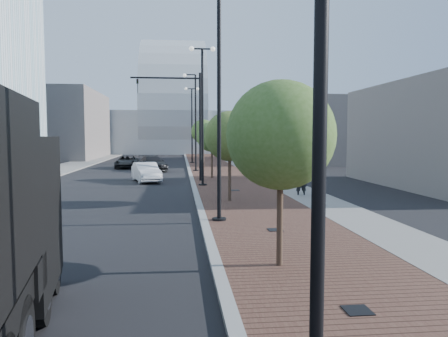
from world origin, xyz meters
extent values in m
cube|color=#4C2D23|center=(3.50, 40.00, 0.06)|extent=(7.00, 140.00, 0.12)
cube|color=slate|center=(6.20, 40.00, 0.07)|extent=(2.40, 140.00, 0.13)
cube|color=gray|center=(0.00, 40.00, 0.07)|extent=(0.30, 140.00, 0.14)
cube|color=slate|center=(-13.00, 40.00, 0.06)|extent=(4.00, 140.00, 0.12)
cylinder|color=black|center=(-3.50, 1.27, 0.63)|extent=(0.54, 1.29, 1.25)
cylinder|color=silver|center=(-3.50, 1.27, 0.63)|extent=(0.49, 0.74, 0.68)
cylinder|color=black|center=(-3.76, 2.85, 0.63)|extent=(0.54, 1.29, 1.25)
cylinder|color=silver|center=(-3.76, 2.85, 0.63)|extent=(0.49, 0.74, 0.68)
imported|color=silver|center=(-3.43, 25.63, 0.73)|extent=(2.64, 4.65, 1.45)
imported|color=black|center=(-6.49, 39.52, 0.67)|extent=(2.28, 4.82, 1.33)
imported|color=black|center=(-3.57, 35.58, 0.74)|extent=(3.41, 5.49, 1.48)
imported|color=black|center=(5.79, 16.58, 1.00)|extent=(0.77, 0.54, 2.00)
cylinder|color=black|center=(0.60, -2.00, 4.62)|extent=(0.16, 0.16, 9.00)
cylinder|color=black|center=(0.60, 10.00, 0.10)|extent=(0.56, 0.56, 0.20)
cylinder|color=black|center=(0.60, 10.00, 4.62)|extent=(0.16, 0.16, 9.00)
cylinder|color=black|center=(0.60, 22.00, 0.10)|extent=(0.56, 0.56, 0.20)
cylinder|color=black|center=(0.60, 22.00, 4.62)|extent=(0.16, 0.16, 9.00)
cylinder|color=black|center=(0.60, 22.00, 9.12)|extent=(1.40, 0.10, 0.10)
sphere|color=silver|center=(-0.10, 22.00, 9.12)|extent=(0.32, 0.32, 0.32)
sphere|color=silver|center=(1.30, 22.00, 9.12)|extent=(0.32, 0.32, 0.32)
cylinder|color=black|center=(0.60, 34.00, 0.10)|extent=(0.56, 0.56, 0.20)
cylinder|color=black|center=(0.60, 34.00, 4.62)|extent=(0.16, 0.16, 9.00)
cylinder|color=black|center=(0.10, 34.00, 9.12)|extent=(1.00, 0.10, 0.10)
sphere|color=silver|center=(-0.40, 34.00, 9.05)|extent=(0.32, 0.32, 0.32)
cylinder|color=black|center=(0.60, 46.00, 0.10)|extent=(0.56, 0.56, 0.20)
cylinder|color=black|center=(0.60, 46.00, 4.62)|extent=(0.16, 0.16, 9.00)
cylinder|color=black|center=(0.60, 46.00, 9.12)|extent=(1.40, 0.10, 0.10)
sphere|color=silver|center=(-0.10, 46.00, 9.12)|extent=(0.32, 0.32, 0.32)
sphere|color=silver|center=(1.30, 46.00, 9.12)|extent=(0.32, 0.32, 0.32)
cylinder|color=black|center=(0.60, 25.00, 4.00)|extent=(0.18, 0.18, 8.00)
cylinder|color=black|center=(-1.90, 25.00, 7.60)|extent=(5.00, 0.12, 0.12)
imported|color=black|center=(-3.90, 25.00, 7.00)|extent=(0.16, 0.20, 1.00)
cylinder|color=#382619|center=(1.60, 4.00, 1.61)|extent=(0.16, 0.16, 3.22)
sphere|color=#395A1F|center=(1.60, 4.00, 3.45)|extent=(2.76, 2.76, 2.76)
sphere|color=#395A1F|center=(2.00, 4.30, 3.22)|extent=(1.93, 1.93, 1.93)
sphere|color=#395A1F|center=(1.30, 3.70, 3.77)|extent=(1.66, 1.66, 1.66)
cylinder|color=#382619|center=(1.60, 15.00, 1.59)|extent=(0.16, 0.16, 3.19)
sphere|color=#40571D|center=(1.60, 15.00, 3.41)|extent=(2.55, 2.55, 2.55)
sphere|color=#40571D|center=(2.00, 15.30, 3.19)|extent=(1.78, 1.78, 1.78)
sphere|color=#40571D|center=(1.30, 14.70, 3.73)|extent=(1.53, 1.53, 1.53)
cylinder|color=#382619|center=(1.60, 27.00, 1.56)|extent=(0.16, 0.16, 3.12)
sphere|color=#33531C|center=(1.60, 27.00, 3.34)|extent=(2.36, 2.36, 2.36)
sphere|color=#33531C|center=(2.00, 27.30, 3.12)|extent=(1.65, 1.65, 1.65)
sphere|color=#33531C|center=(1.30, 26.70, 3.65)|extent=(1.41, 1.41, 1.41)
cylinder|color=#382619|center=(1.60, 39.00, 1.81)|extent=(0.16, 0.16, 3.61)
sphere|color=#37571D|center=(1.60, 39.00, 3.87)|extent=(2.58, 2.58, 2.58)
sphere|color=#37571D|center=(2.00, 39.30, 3.61)|extent=(1.81, 1.81, 1.81)
sphere|color=#37571D|center=(1.30, 38.70, 4.23)|extent=(1.55, 1.55, 1.55)
cube|color=#AFB6B9|center=(-2.00, 85.00, 4.00)|extent=(50.00, 28.00, 8.00)
cube|color=slate|center=(-20.00, 60.00, 5.00)|extent=(14.00, 20.00, 10.00)
cube|color=#665E5C|center=(16.00, 50.00, 4.00)|extent=(12.00, 22.00, 8.00)
cube|color=black|center=(2.40, 1.00, 0.13)|extent=(0.50, 0.50, 0.02)
cube|color=black|center=(2.40, 8.00, 0.13)|extent=(0.50, 0.50, 0.02)
cube|color=black|center=(2.40, 19.00, 0.13)|extent=(0.50, 0.50, 0.02)
camera|label=1|loc=(-0.93, -6.57, 3.43)|focal=34.34mm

